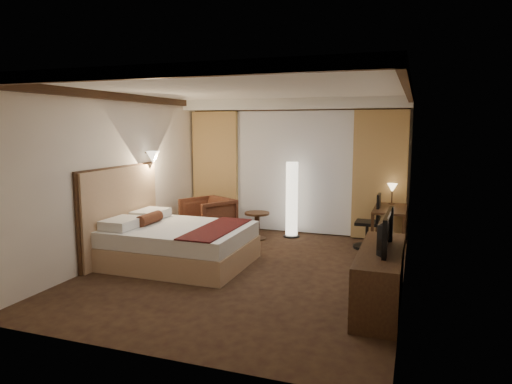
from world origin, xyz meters
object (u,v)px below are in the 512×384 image
(armchair, at_px, (208,216))
(office_chair, at_px, (367,221))
(bed, at_px, (180,245))
(television, at_px, (380,226))
(floor_lamp, at_px, (292,199))
(side_table, at_px, (257,226))
(desk, at_px, (389,229))
(dresser, at_px, (380,278))

(armchair, height_order, office_chair, office_chair)
(bed, relative_size, television, 2.18)
(floor_lamp, bearing_deg, bed, -117.30)
(armchair, bearing_deg, office_chair, 34.02)
(side_table, xyz_separation_m, office_chair, (2.07, 0.05, 0.23))
(side_table, relative_size, desk, 0.47)
(floor_lamp, xyz_separation_m, television, (1.90, -3.04, 0.24))
(bed, distance_m, television, 3.25)
(bed, relative_size, floor_lamp, 1.42)
(desk, distance_m, television, 2.79)
(television, bearing_deg, side_table, 44.39)
(desk, distance_m, office_chair, 0.40)
(side_table, distance_m, television, 3.67)
(dresser, bearing_deg, office_chair, 99.15)
(office_chair, bearing_deg, dresser, -80.50)
(bed, bearing_deg, television, -13.00)
(bed, distance_m, dresser, 3.21)
(desk, bearing_deg, office_chair, -172.51)
(armchair, xyz_separation_m, side_table, (0.96, 0.18, -0.17))
(bed, relative_size, desk, 1.89)
(bed, bearing_deg, armchair, 100.88)
(bed, xyz_separation_m, dresser, (3.13, -0.71, 0.04))
(dresser, bearing_deg, bed, 167.12)
(side_table, bearing_deg, bed, -108.20)
(dresser, relative_size, television, 1.88)
(side_table, distance_m, floor_lamp, 0.86)
(dresser, height_order, television, television)
(desk, bearing_deg, dresser, -88.95)
(bed, relative_size, armchair, 2.46)
(television, bearing_deg, office_chair, 9.64)
(side_table, relative_size, television, 0.54)
(floor_lamp, height_order, desk, floor_lamp)
(floor_lamp, relative_size, office_chair, 1.50)
(armchair, xyz_separation_m, television, (3.43, -2.44, 0.56))
(armchair, distance_m, television, 4.25)
(television, bearing_deg, armchair, 55.66)
(floor_lamp, bearing_deg, office_chair, -13.98)
(desk, bearing_deg, side_table, -177.72)
(bed, distance_m, office_chair, 3.34)
(television, bearing_deg, desk, 1.54)
(office_chair, bearing_deg, side_table, -178.33)
(office_chair, relative_size, dresser, 0.55)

